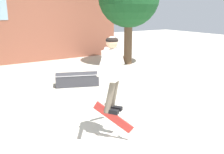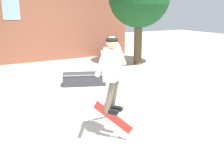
% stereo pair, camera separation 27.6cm
% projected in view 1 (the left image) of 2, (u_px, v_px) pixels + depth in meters
% --- Properties ---
extents(building_backdrop, '(10.89, 0.52, 5.69)m').
position_uv_depth(building_backdrop, '(10.00, 7.00, 10.64)').
color(building_backdrop, '#93513D').
rests_on(building_backdrop, ground_plane).
extents(skate_ledge, '(1.41, 0.91, 0.39)m').
position_uv_depth(skate_ledge, '(77.00, 80.00, 7.91)').
color(skate_ledge, '#38383D').
rests_on(skate_ledge, ground_plane).
extents(skater, '(0.96, 0.69, 1.38)m').
position_uv_depth(skater, '(112.00, 68.00, 4.39)').
color(skater, silver).
extents(skateboard_flipping, '(0.50, 0.64, 0.61)m').
position_uv_depth(skateboard_flipping, '(113.00, 117.00, 4.55)').
color(skateboard_flipping, red).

